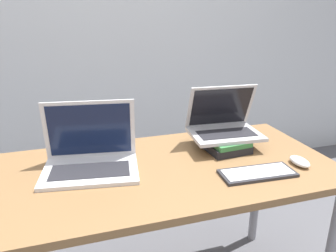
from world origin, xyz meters
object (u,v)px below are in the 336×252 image
Objects in this scene: mouse at (300,161)px; wireless_keyboard at (257,173)px; book_stack at (224,143)px; laptop_on_books at (224,125)px; laptop_left at (90,157)px.

wireless_keyboard is at bearing -173.82° from mouse.
book_stack is 2.31× the size of mouse.
laptop_left is at bearing -174.32° from laptop_on_books.
laptop_left reaches higher than book_stack.
laptop_on_books is (0.01, 0.04, 0.08)m from book_stack.
laptop_left is 0.87m from mouse.
book_stack is at bearing 131.74° from mouse.
wireless_keyboard is at bearing -90.51° from laptop_on_books.
mouse is at bearing -48.26° from book_stack.
book_stack is 0.74× the size of laptop_on_books.
laptop_left is 1.64× the size of book_stack.
book_stack is at bearing 92.15° from wireless_keyboard.
laptop_left is at bearing -177.69° from book_stack.
laptop_on_books reaches higher than book_stack.
laptop_left is 3.79× the size of mouse.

